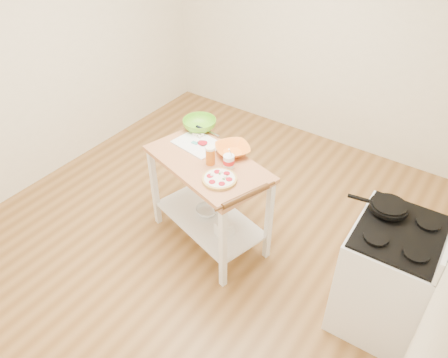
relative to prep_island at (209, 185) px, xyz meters
name	(u,v)px	position (x,y,z in m)	size (l,w,h in m)	color
room_shell	(198,109)	(-0.11, 0.02, 0.70)	(4.04, 4.54, 2.74)	olive
prep_island	(209,185)	(0.00, 0.00, 0.00)	(1.22, 0.87, 0.90)	#BA7A4C
gas_stove	(387,276)	(1.59, 0.06, -0.17)	(0.62, 0.72, 1.11)	white
skillet	(388,206)	(1.43, 0.21, 0.33)	(0.42, 0.27, 0.03)	black
pizza	(219,179)	(0.23, -0.15, 0.27)	(0.28, 0.28, 0.04)	#DDB55E
cutting_board	(198,143)	(-0.23, 0.17, 0.26)	(0.44, 0.36, 0.04)	white
spatula	(199,143)	(-0.21, 0.16, 0.27)	(0.15, 0.05, 0.01)	teal
knife	(204,130)	(-0.31, 0.36, 0.27)	(0.27, 0.04, 0.01)	silver
orange_bowl	(233,150)	(0.10, 0.22, 0.29)	(0.29, 0.29, 0.07)	orange
green_bowl	(200,124)	(-0.37, 0.37, 0.30)	(0.31, 0.31, 0.10)	#60B31F
beer_pint	(210,155)	(0.03, -0.01, 0.34)	(0.08, 0.08, 0.16)	#C56316
yogurt_tub	(229,161)	(0.18, 0.04, 0.31)	(0.09, 0.09, 0.20)	white
rolling_pin	(246,196)	(0.52, -0.22, 0.28)	(0.05, 0.05, 0.42)	#533013
shelf_glass_bowl	(207,211)	(-0.05, 0.03, -0.35)	(0.21, 0.21, 0.06)	silver
shelf_bin	(224,229)	(0.23, -0.10, -0.32)	(0.13, 0.13, 0.13)	white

